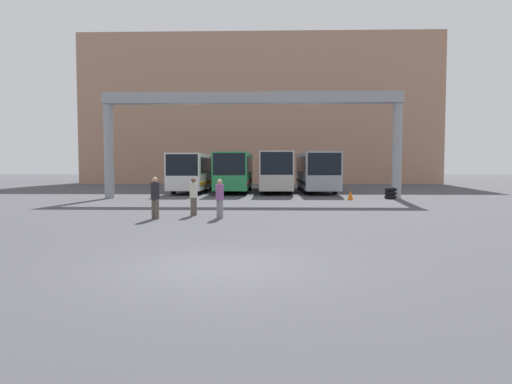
# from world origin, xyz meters

# --- Properties ---
(ground_plane) EXTENTS (200.00, 200.00, 0.00)m
(ground_plane) POSITION_xyz_m (0.00, 0.00, 0.00)
(ground_plane) COLOR #47474C
(building_backdrop) EXTENTS (42.03, 12.00, 17.36)m
(building_backdrop) POSITION_xyz_m (0.00, 48.94, 8.68)
(building_backdrop) COLOR tan
(building_backdrop) RESTS_ON ground
(overhead_gantry) EXTENTS (19.19, 0.80, 6.81)m
(overhead_gantry) POSITION_xyz_m (0.00, 19.95, 5.47)
(overhead_gantry) COLOR gray
(overhead_gantry) RESTS_ON ground
(bus_slot_0) EXTENTS (2.48, 10.11, 3.03)m
(bus_slot_0) POSITION_xyz_m (-4.95, 27.15, 1.75)
(bus_slot_0) COLOR silver
(bus_slot_0) RESTS_ON ground
(bus_slot_1) EXTENTS (2.47, 11.26, 3.11)m
(bus_slot_1) POSITION_xyz_m (-1.65, 27.73, 1.79)
(bus_slot_1) COLOR #268C4C
(bus_slot_1) RESTS_ON ground
(bus_slot_2) EXTENTS (2.46, 10.02, 3.18)m
(bus_slot_2) POSITION_xyz_m (1.65, 27.10, 1.83)
(bus_slot_2) COLOR beige
(bus_slot_2) RESTS_ON ground
(bus_slot_3) EXTENTS (2.54, 11.87, 3.12)m
(bus_slot_3) POSITION_xyz_m (4.95, 28.03, 1.80)
(bus_slot_3) COLOR #999EA5
(bus_slot_3) RESTS_ON ground
(pedestrian_near_left) EXTENTS (0.33, 0.33, 1.61)m
(pedestrian_near_left) POSITION_xyz_m (-2.10, 9.90, 0.85)
(pedestrian_near_left) COLOR brown
(pedestrian_near_left) RESTS_ON ground
(pedestrian_mid_right) EXTENTS (0.33, 0.33, 1.58)m
(pedestrian_mid_right) POSITION_xyz_m (-0.87, 8.90, 0.84)
(pedestrian_mid_right) COLOR gray
(pedestrian_mid_right) RESTS_ON ground
(pedestrian_near_center) EXTENTS (0.35, 0.35, 1.68)m
(pedestrian_near_center) POSITION_xyz_m (-3.43, 8.59, 0.89)
(pedestrian_near_center) COLOR brown
(pedestrian_near_center) RESTS_ON ground
(traffic_cone) EXTENTS (0.37, 0.37, 0.61)m
(traffic_cone) POSITION_xyz_m (6.20, 19.02, 0.30)
(traffic_cone) COLOR orange
(traffic_cone) RESTS_ON ground
(tire_stack) EXTENTS (1.04, 1.04, 0.72)m
(tire_stack) POSITION_xyz_m (9.12, 20.15, 0.36)
(tire_stack) COLOR black
(tire_stack) RESTS_ON ground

